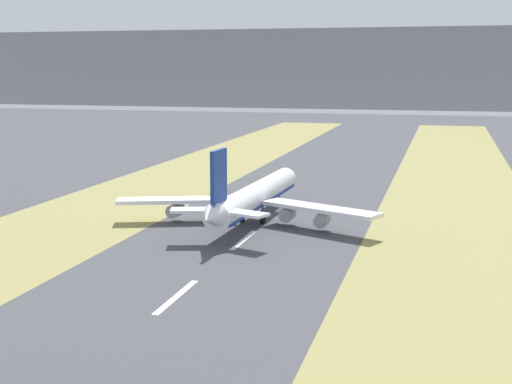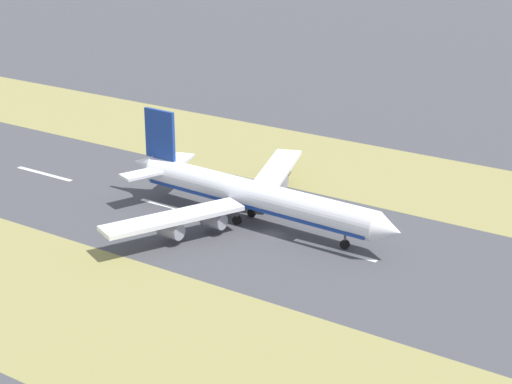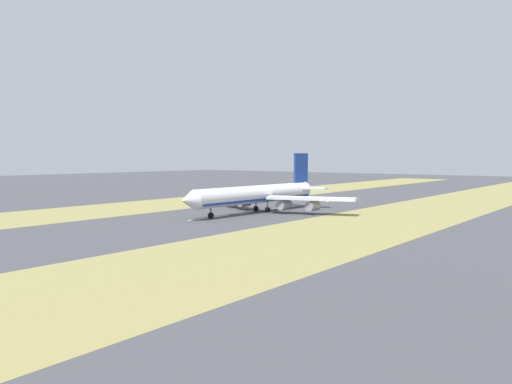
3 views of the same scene
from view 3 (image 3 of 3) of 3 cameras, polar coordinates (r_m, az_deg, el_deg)
The scene contains 7 objects.
ground_plane at distance 166.16m, azimuth -1.93°, elevation -2.48°, with size 800.00×800.00×0.00m, color #424247.
grass_median_west at distance 141.51m, azimuth 12.15°, elevation -3.71°, with size 40.00×600.00×0.01m, color olive.
grass_median_east at distance 198.09m, azimuth -11.91°, elevation -1.51°, with size 40.00×600.00×0.01m, color olive.
centreline_dash_near at distance 220.20m, azimuth 9.20°, elevation -0.92°, with size 1.20×18.00×0.01m, color silver.
centreline_dash_mid at distance 186.42m, azimuth 3.20°, elevation -1.77°, with size 1.20×18.00×0.01m, color silver.
centreline_dash_far at distance 155.63m, azimuth -5.33°, elevation -2.94°, with size 1.20×18.00×0.01m, color silver.
airplane_main_jet at distance 169.84m, azimuth 0.42°, elevation -0.30°, with size 64.09×67.16×20.20m.
Camera 3 is at (-106.75, 125.92, 18.86)m, focal length 35.00 mm.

